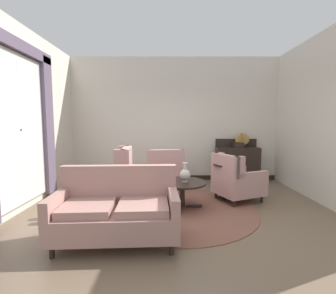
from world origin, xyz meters
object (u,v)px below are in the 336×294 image
object	(u,v)px
coffee_table	(182,186)
sideboard	(237,162)
armchair_foreground_right	(112,183)
armchair_beside_settee	(235,181)
settee	(117,211)
armchair_near_sideboard	(165,171)
gramophone	(241,137)
porcelain_vase	(185,174)
side_table	(225,179)

from	to	relation	value
coffee_table	sideboard	xyz separation A→B (m)	(1.57, 2.01, 0.12)
armchair_foreground_right	armchair_beside_settee	bearing A→B (deg)	92.99
coffee_table	armchair_beside_settee	world-z (taller)	armchair_beside_settee
settee	armchair_near_sideboard	size ratio (longest dim) A/B	1.70
gramophone	settee	bearing A→B (deg)	-128.83
armchair_beside_settee	armchair_near_sideboard	xyz separation A→B (m)	(-1.42, 1.00, -0.00)
armchair_beside_settee	sideboard	distance (m)	1.67
porcelain_vase	armchair_foreground_right	size ratio (longest dim) A/B	0.32
armchair_near_sideboard	sideboard	world-z (taller)	sideboard
armchair_beside_settee	sideboard	world-z (taller)	sideboard
armchair_foreground_right	armchair_beside_settee	xyz separation A→B (m)	(2.39, 0.31, -0.03)
sideboard	gramophone	bearing A→B (deg)	-61.20
porcelain_vase	sideboard	xyz separation A→B (m)	(1.52, 2.01, -0.11)
armchair_near_sideboard	gramophone	bearing A→B (deg)	-170.65
coffee_table	sideboard	distance (m)	2.55
porcelain_vase	gramophone	xyz separation A→B (m)	(1.57, 1.92, 0.55)
coffee_table	armchair_near_sideboard	xyz separation A→B (m)	(-0.34, 1.41, 0.01)
side_table	gramophone	xyz separation A→B (m)	(0.73, 1.45, 0.74)
settee	armchair_foreground_right	bearing A→B (deg)	102.34
armchair_near_sideboard	armchair_beside_settee	bearing A→B (deg)	139.79
armchair_foreground_right	armchair_near_sideboard	bearing A→B (deg)	139.21
sideboard	gramophone	xyz separation A→B (m)	(0.05, -0.09, 0.67)
coffee_table	porcelain_vase	xyz separation A→B (m)	(0.05, -0.00, 0.23)
gramophone	porcelain_vase	bearing A→B (deg)	-129.35
armchair_near_sideboard	sideboard	distance (m)	2.00
coffee_table	side_table	size ratio (longest dim) A/B	1.19
armchair_beside_settee	side_table	distance (m)	0.20
armchair_near_sideboard	gramophone	distance (m)	2.17
coffee_table	armchair_near_sideboard	size ratio (longest dim) A/B	0.92
armchair_near_sideboard	coffee_table	bearing A→B (deg)	98.33
porcelain_vase	armchair_beside_settee	world-z (taller)	armchair_beside_settee
settee	armchair_near_sideboard	world-z (taller)	settee
armchair_beside_settee	armchair_near_sideboard	distance (m)	1.74
armchair_foreground_right	armchair_beside_settee	world-z (taller)	armchair_foreground_right
coffee_table	armchair_foreground_right	size ratio (longest dim) A/B	0.80
porcelain_vase	settee	distance (m)	1.61
coffee_table	settee	world-z (taller)	settee
settee	sideboard	xyz separation A→B (m)	(2.50, 3.26, 0.11)
porcelain_vase	coffee_table	bearing A→B (deg)	179.95
coffee_table	gramophone	bearing A→B (deg)	49.72
armchair_foreground_right	armchair_beside_settee	size ratio (longest dim) A/B	1.04
sideboard	side_table	bearing A→B (deg)	-113.88
gramophone	armchair_near_sideboard	bearing A→B (deg)	-165.61
armchair_near_sideboard	armchair_foreground_right	bearing A→B (deg)	48.57
porcelain_vase	armchair_near_sideboard	xyz separation A→B (m)	(-0.39, 1.41, -0.22)
coffee_table	porcelain_vase	distance (m)	0.23
coffee_table	side_table	world-z (taller)	side_table
armchair_foreground_right	side_table	size ratio (longest dim) A/B	1.50
settee	side_table	world-z (taller)	settee
coffee_table	armchair_near_sideboard	bearing A→B (deg)	103.38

